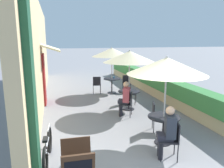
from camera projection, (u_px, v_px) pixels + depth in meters
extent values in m
cube|color=#D6B784|center=(39.00, 53.00, 9.51)|extent=(0.24, 13.66, 4.20)
cube|color=#19472D|center=(30.00, 75.00, 3.67)|extent=(0.12, 0.56, 4.20)
cube|color=maroon|center=(44.00, 79.00, 9.12)|extent=(0.08, 0.96, 2.10)
cube|color=beige|center=(50.00, 47.00, 8.94)|extent=(0.78, 1.80, 0.30)
cube|color=tan|center=(151.00, 88.00, 11.15)|extent=(0.44, 12.66, 0.45)
cube|color=#387A3D|center=(151.00, 78.00, 11.04)|extent=(0.60, 12.03, 0.56)
cylinder|color=black|center=(163.00, 142.00, 5.79)|extent=(0.44, 0.44, 0.02)
cylinder|color=black|center=(163.00, 130.00, 5.71)|extent=(0.06, 0.06, 0.72)
cylinder|color=black|center=(164.00, 117.00, 5.64)|extent=(0.84, 0.84, 0.02)
cylinder|color=#B7B7BC|center=(165.00, 103.00, 5.56)|extent=(0.04, 0.04, 2.21)
cone|color=beige|center=(167.00, 66.00, 5.37)|extent=(1.97, 1.97, 0.42)
sphere|color=#B7B7BC|center=(167.00, 57.00, 5.33)|extent=(0.07, 0.07, 0.07)
cube|color=black|center=(169.00, 140.00, 4.96)|extent=(0.51, 0.51, 0.04)
cube|color=black|center=(177.00, 132.00, 4.90)|extent=(0.15, 0.37, 0.42)
cylinder|color=black|center=(159.00, 145.00, 5.19)|extent=(0.02, 0.02, 0.45)
cylinder|color=black|center=(161.00, 153.00, 4.84)|extent=(0.02, 0.02, 0.45)
cylinder|color=black|center=(174.00, 146.00, 5.16)|extent=(0.02, 0.02, 0.45)
cylinder|color=black|center=(178.00, 153.00, 4.81)|extent=(0.02, 0.02, 0.45)
cylinder|color=#23232D|center=(160.00, 147.00, 5.09)|extent=(0.11, 0.11, 0.47)
cylinder|color=#23232D|center=(161.00, 150.00, 4.94)|extent=(0.11, 0.11, 0.47)
cube|color=#23232D|center=(165.00, 137.00, 4.95)|extent=(0.44, 0.40, 0.12)
cube|color=#282D38|center=(170.00, 126.00, 4.89)|extent=(0.32, 0.39, 0.50)
sphere|color=tan|center=(170.00, 111.00, 4.81)|extent=(0.20, 0.20, 0.20)
cube|color=black|center=(160.00, 117.00, 6.44)|extent=(0.51, 0.51, 0.04)
cube|color=black|center=(153.00, 110.00, 6.41)|extent=(0.15, 0.37, 0.42)
cylinder|color=black|center=(166.00, 126.00, 6.29)|extent=(0.02, 0.02, 0.45)
cylinder|color=black|center=(164.00, 122.00, 6.65)|extent=(0.02, 0.02, 0.45)
cylinder|color=black|center=(154.00, 126.00, 6.32)|extent=(0.02, 0.02, 0.45)
cylinder|color=black|center=(152.00, 121.00, 6.67)|extent=(0.02, 0.02, 0.45)
cylinder|color=black|center=(129.00, 109.00, 8.52)|extent=(0.44, 0.44, 0.02)
cylinder|color=black|center=(129.00, 100.00, 8.45)|extent=(0.06, 0.06, 0.72)
cylinder|color=black|center=(129.00, 91.00, 8.38)|extent=(0.84, 0.84, 0.02)
cylinder|color=#B7B7BC|center=(129.00, 82.00, 8.30)|extent=(0.04, 0.04, 2.21)
cone|color=beige|center=(130.00, 57.00, 8.11)|extent=(1.97, 1.97, 0.42)
sphere|color=#B7B7BC|center=(130.00, 51.00, 8.06)|extent=(0.07, 0.07, 0.07)
cube|color=black|center=(126.00, 104.00, 7.71)|extent=(0.54, 0.54, 0.04)
cube|color=black|center=(131.00, 98.00, 7.63)|extent=(0.20, 0.35, 0.42)
cylinder|color=black|center=(122.00, 108.00, 7.96)|extent=(0.02, 0.02, 0.45)
cylinder|color=black|center=(120.00, 111.00, 7.62)|extent=(0.02, 0.02, 0.45)
cylinder|color=black|center=(131.00, 109.00, 7.89)|extent=(0.02, 0.02, 0.45)
cylinder|color=black|center=(130.00, 112.00, 7.54)|extent=(0.02, 0.02, 0.45)
cylinder|color=#23232D|center=(121.00, 109.00, 7.87)|extent=(0.11, 0.11, 0.47)
cylinder|color=#23232D|center=(120.00, 110.00, 7.71)|extent=(0.11, 0.11, 0.47)
cube|color=#23232D|center=(123.00, 101.00, 7.71)|extent=(0.46, 0.43, 0.12)
cube|color=#AD424C|center=(127.00, 95.00, 7.64)|extent=(0.35, 0.40, 0.50)
sphere|color=tan|center=(126.00, 84.00, 7.57)|extent=(0.20, 0.20, 0.20)
cube|color=black|center=(131.00, 93.00, 9.16)|extent=(0.54, 0.54, 0.04)
cube|color=black|center=(127.00, 88.00, 9.15)|extent=(0.20, 0.35, 0.42)
cylinder|color=black|center=(135.00, 100.00, 9.00)|extent=(0.02, 0.02, 0.45)
cylinder|color=black|center=(136.00, 98.00, 9.34)|extent=(0.02, 0.02, 0.45)
cylinder|color=black|center=(126.00, 99.00, 9.07)|extent=(0.02, 0.02, 0.45)
cylinder|color=black|center=(128.00, 97.00, 9.41)|extent=(0.02, 0.02, 0.45)
cylinder|color=black|center=(112.00, 93.00, 11.11)|extent=(0.44, 0.44, 0.02)
cylinder|color=black|center=(112.00, 86.00, 11.03)|extent=(0.06, 0.06, 0.72)
cylinder|color=black|center=(112.00, 79.00, 10.96)|extent=(0.84, 0.84, 0.02)
cylinder|color=#B7B7BC|center=(112.00, 71.00, 10.88)|extent=(0.04, 0.04, 2.21)
cone|color=beige|center=(112.00, 52.00, 10.69)|extent=(1.97, 1.97, 0.42)
sphere|color=#B7B7BC|center=(112.00, 48.00, 10.65)|extent=(0.07, 0.07, 0.07)
cube|color=black|center=(127.00, 84.00, 11.08)|extent=(0.46, 0.46, 0.04)
cube|color=black|center=(126.00, 79.00, 11.22)|extent=(0.38, 0.10, 0.42)
cylinder|color=black|center=(124.00, 89.00, 10.94)|extent=(0.02, 0.02, 0.45)
cylinder|color=black|center=(131.00, 89.00, 10.97)|extent=(0.02, 0.02, 0.45)
cylinder|color=black|center=(123.00, 88.00, 11.29)|extent=(0.02, 0.02, 0.45)
cylinder|color=black|center=(130.00, 87.00, 11.32)|extent=(0.02, 0.02, 0.45)
cube|color=black|center=(97.00, 84.00, 10.95)|extent=(0.46, 0.46, 0.04)
cube|color=black|center=(97.00, 81.00, 10.73)|extent=(0.38, 0.10, 0.42)
cylinder|color=black|center=(100.00, 88.00, 11.19)|extent=(0.02, 0.02, 0.45)
cylinder|color=black|center=(93.00, 88.00, 11.16)|extent=(0.02, 0.02, 0.45)
cylinder|color=black|center=(101.00, 90.00, 10.84)|extent=(0.02, 0.02, 0.45)
cylinder|color=black|center=(93.00, 90.00, 10.81)|extent=(0.02, 0.02, 0.45)
cylinder|color=teal|center=(114.00, 77.00, 11.07)|extent=(0.07, 0.07, 0.09)
torus|color=black|center=(50.00, 140.00, 5.26)|extent=(0.10, 0.64, 0.63)
torus|color=black|center=(45.00, 162.00, 4.30)|extent=(0.10, 0.64, 0.63)
cylinder|color=silver|center=(47.00, 142.00, 4.75)|extent=(0.09, 0.78, 0.04)
cylinder|color=silver|center=(47.00, 153.00, 4.61)|extent=(0.08, 0.57, 0.38)
cylinder|color=silver|center=(46.00, 144.00, 4.46)|extent=(0.04, 0.04, 0.22)
cube|color=black|center=(45.00, 139.00, 4.44)|extent=(0.11, 0.23, 0.05)
cylinder|color=silver|center=(49.00, 127.00, 5.16)|extent=(0.06, 0.46, 0.03)
cube|color=#422819|center=(77.00, 166.00, 3.85)|extent=(0.53, 0.25, 0.99)
cube|color=black|center=(77.00, 164.00, 3.86)|extent=(0.43, 0.17, 0.75)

